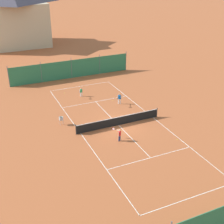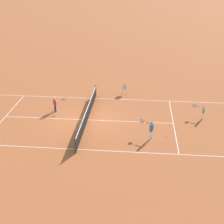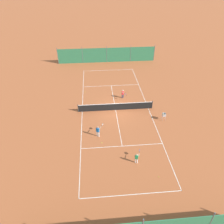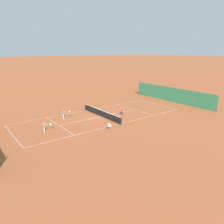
# 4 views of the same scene
# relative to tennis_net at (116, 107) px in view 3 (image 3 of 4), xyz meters

# --- Properties ---
(ground_plane) EXTENTS (600.00, 600.00, 0.00)m
(ground_plane) POSITION_rel_tennis_net_xyz_m (0.00, 0.00, -0.50)
(ground_plane) COLOR #A8542D
(court_line_markings) EXTENTS (8.25, 23.85, 0.01)m
(court_line_markings) POSITION_rel_tennis_net_xyz_m (0.00, 0.00, -0.50)
(court_line_markings) COLOR white
(court_line_markings) RESTS_ON ground
(tennis_net) EXTENTS (9.18, 0.08, 1.06)m
(tennis_net) POSITION_rel_tennis_net_xyz_m (0.00, 0.00, 0.00)
(tennis_net) COLOR #2D2D2D
(tennis_net) RESTS_ON ground
(windscreen_fence_near) EXTENTS (17.28, 0.08, 2.90)m
(windscreen_fence_near) POSITION_rel_tennis_net_xyz_m (-0.00, -15.50, 0.81)
(windscreen_fence_near) COLOR #2D754C
(windscreen_fence_near) RESTS_ON ground
(player_near_baseline) EXTENTS (0.82, 0.93, 1.30)m
(player_near_baseline) POSITION_rel_tennis_net_xyz_m (2.31, 4.66, 0.26)
(player_near_baseline) COLOR white
(player_near_baseline) RESTS_ON ground
(player_near_service) EXTENTS (0.60, 0.89, 1.11)m
(player_near_service) POSITION_rel_tennis_net_xyz_m (-1.02, 8.61, 0.15)
(player_near_service) COLOR white
(player_near_service) RESTS_ON ground
(player_far_service) EXTENTS (0.54, 1.01, 1.21)m
(player_far_service) POSITION_rel_tennis_net_xyz_m (-1.25, -2.75, 0.21)
(player_far_service) COLOR #23284C
(player_far_service) RESTS_ON ground
(tennis_ball_far_corner) EXTENTS (0.07, 0.07, 0.07)m
(tennis_ball_far_corner) POSITION_rel_tennis_net_xyz_m (-2.63, 10.43, -0.47)
(tennis_ball_far_corner) COLOR #CCE033
(tennis_ball_far_corner) RESTS_ON ground
(tennis_ball_near_corner) EXTENTS (0.07, 0.07, 0.07)m
(tennis_ball_near_corner) POSITION_rel_tennis_net_xyz_m (3.82, -4.88, -0.47)
(tennis_ball_near_corner) COLOR #CCE033
(tennis_ball_near_corner) RESTS_ON ground
(tennis_ball_by_net_left) EXTENTS (0.07, 0.07, 0.07)m
(tennis_ball_by_net_left) POSITION_rel_tennis_net_xyz_m (2.00, 5.77, -0.47)
(tennis_ball_by_net_left) COLOR #CCE033
(tennis_ball_by_net_left) RESTS_ON ground
(ball_hopper) EXTENTS (0.36, 0.36, 0.89)m
(ball_hopper) POSITION_rel_tennis_net_xyz_m (-5.30, 2.49, 0.16)
(ball_hopper) COLOR #B7B7BC
(ball_hopper) RESTS_ON ground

